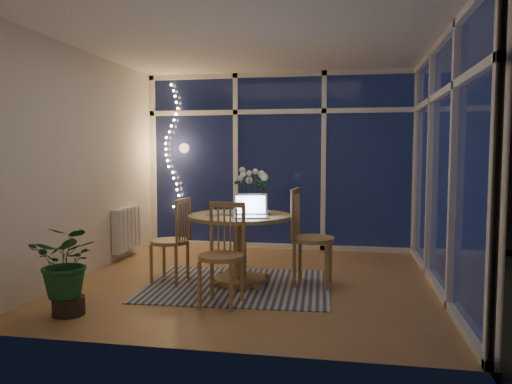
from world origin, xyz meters
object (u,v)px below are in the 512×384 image
at_px(laptop, 251,205).
at_px(dining_table, 240,249).
at_px(chair_left, 169,239).
at_px(chair_front, 221,254).
at_px(potted_plant, 68,272).
at_px(chair_right, 313,237).
at_px(flower_vase, 254,202).

bearing_deg(laptop, dining_table, 115.67).
xyz_separation_m(dining_table, chair_left, (-0.79, -0.05, 0.09)).
relative_size(chair_left, chair_front, 0.97).
relative_size(dining_table, laptop, 3.13).
height_order(chair_front, potted_plant, chair_front).
bearing_deg(chair_right, dining_table, 99.96).
xyz_separation_m(dining_table, flower_vase, (0.10, 0.32, 0.48)).
distance_m(chair_left, chair_front, 1.07).
bearing_deg(dining_table, flower_vase, 73.19).
height_order(dining_table, chair_right, chair_right).
distance_m(chair_front, laptop, 0.73).
height_order(chair_right, chair_front, chair_right).
height_order(dining_table, potted_plant, same).
bearing_deg(laptop, chair_right, 10.55).
xyz_separation_m(chair_front, flower_vase, (0.11, 1.11, 0.38)).
distance_m(dining_table, potted_plant, 1.81).
height_order(chair_right, potted_plant, chair_right).
relative_size(dining_table, chair_right, 1.05).
height_order(flower_vase, potted_plant, flower_vase).
relative_size(dining_table, potted_plant, 1.47).
height_order(dining_table, chair_left, chair_left).
bearing_deg(chair_front, dining_table, 95.73).
xyz_separation_m(chair_left, laptop, (0.95, -0.15, 0.42)).
relative_size(chair_left, flower_vase, 4.49).
relative_size(chair_left, chair_right, 0.89).
distance_m(chair_right, laptop, 0.77).
bearing_deg(flower_vase, chair_front, -95.42).
height_order(dining_table, laptop, laptop).
bearing_deg(potted_plant, laptop, 37.68).
distance_m(chair_left, potted_plant, 1.34).
xyz_separation_m(dining_table, potted_plant, (-1.26, -1.30, 0.00)).
bearing_deg(potted_plant, chair_front, 22.28).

